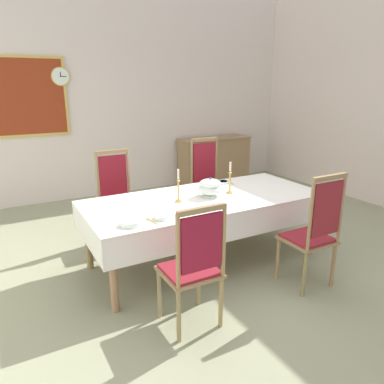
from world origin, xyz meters
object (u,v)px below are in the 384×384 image
object	(u,v)px
soup_tureen	(210,187)
spoon_secondary	(229,182)
candlestick_west	(178,189)
bowl_near_right	(223,182)
chair_north_b	(208,183)
bowl_near_left	(162,217)
sideboard	(214,160)
chair_south_b	(314,231)
spoon_primary	(149,220)
dining_table	(205,204)
bowl_far_left	(131,223)
candlestick_east	(230,181)
mounted_clock	(60,77)
chair_north_a	(117,198)
framed_painting	(27,97)
chair_south_a	(193,265)

from	to	relation	value
soup_tureen	spoon_secondary	world-z (taller)	soup_tureen
candlestick_west	bowl_near_right	bearing A→B (deg)	25.28
chair_north_b	bowl_near_left	xyz separation A→B (m)	(-1.30, -1.33, 0.17)
bowl_near_left	sideboard	bearing A→B (deg)	51.01
chair_south_b	spoon_primary	size ratio (longest dim) A/B	6.49
dining_table	bowl_far_left	bearing A→B (deg)	-158.43
dining_table	bowl_near_left	distance (m)	0.78
bowl_near_right	bowl_far_left	bearing A→B (deg)	-152.33
chair_south_b	spoon_secondary	world-z (taller)	chair_south_b
chair_south_b	bowl_near_right	bearing A→B (deg)	96.72
dining_table	candlestick_west	bearing A→B (deg)	180.00
candlestick_east	mounted_clock	world-z (taller)	mounted_clock
spoon_secondary	sideboard	size ratio (longest dim) A/B	0.12
soup_tureen	sideboard	xyz separation A→B (m)	(1.81, 2.78, -0.39)
spoon_primary	spoon_secondary	distance (m)	1.55
chair_north_b	sideboard	world-z (taller)	chair_north_b
chair_north_a	candlestick_west	world-z (taller)	chair_north_a
bowl_far_left	bowl_near_left	bearing A→B (deg)	2.08
bowl_far_left	sideboard	world-z (taller)	sideboard
bowl_far_left	bowl_near_right	bearing A→B (deg)	27.67
dining_table	chair_south_b	bearing A→B (deg)	-56.60
candlestick_west	spoon_primary	world-z (taller)	candlestick_west
dining_table	framed_painting	distance (m)	3.48
chair_south_b	bowl_near_left	bearing A→B (deg)	156.08
chair_north_a	candlestick_west	xyz separation A→B (m)	(0.35, -0.95, 0.31)
chair_north_b	spoon_secondary	xyz separation A→B (m)	(-0.05, -0.56, 0.16)
dining_table	chair_south_a	xyz separation A→B (m)	(-0.67, -0.95, -0.12)
mounted_clock	chair_south_b	bearing A→B (deg)	-69.83
chair_south_a	sideboard	bearing A→B (deg)	55.65
chair_north_a	bowl_near_left	world-z (taller)	chair_north_a
soup_tureen	bowl_far_left	distance (m)	1.11
chair_north_b	candlestick_west	size ratio (longest dim) A/B	3.51
chair_south_b	spoon_secondary	xyz separation A→B (m)	(-0.05, 1.35, 0.17)
bowl_far_left	framed_painting	world-z (taller)	framed_painting
candlestick_east	bowl_near_right	size ratio (longest dim) A/B	2.40
chair_south_a	soup_tureen	xyz separation A→B (m)	(0.73, 0.95, 0.30)
bowl_near_right	chair_south_a	bearing A→B (deg)	-130.88
chair_north_b	soup_tureen	xyz separation A→B (m)	(-0.56, -0.95, 0.25)
soup_tureen	mounted_clock	bearing A→B (deg)	106.53
bowl_near_left	spoon_primary	size ratio (longest dim) A/B	0.83
candlestick_east	mounted_clock	xyz separation A→B (m)	(-1.15, 3.03, 1.13)
sideboard	spoon_secondary	bearing A→B (deg)	61.40
mounted_clock	framed_painting	distance (m)	0.59
candlestick_east	spoon_primary	xyz separation A→B (m)	(-1.10, -0.35, -0.14)
bowl_near_left	bowl_near_right	distance (m)	1.37
chair_north_b	mounted_clock	bearing A→B (deg)	-54.82
candlestick_west	bowl_near_left	size ratio (longest dim) A/B	2.33
candlestick_east	sideboard	world-z (taller)	candlestick_east
bowl_near_left	bowl_near_right	size ratio (longest dim) A/B	1.00
candlestick_west	framed_painting	distance (m)	3.31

